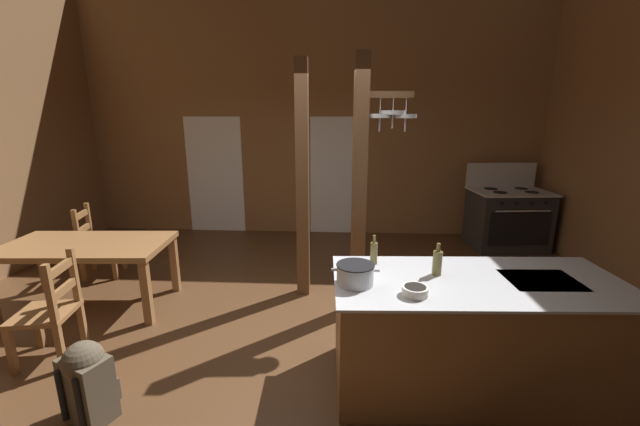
# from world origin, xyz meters

# --- Properties ---
(ground_plane) EXTENTS (8.56, 7.73, 0.10)m
(ground_plane) POSITION_xyz_m (0.00, 0.00, -0.05)
(ground_plane) COLOR #4C301C
(wall_back) EXTENTS (8.56, 0.14, 4.32)m
(wall_back) POSITION_xyz_m (0.00, 3.54, 2.16)
(wall_back) COLOR brown
(wall_back) RESTS_ON ground_plane
(glazed_door_back_left) EXTENTS (1.00, 0.01, 2.05)m
(glazed_door_back_left) POSITION_xyz_m (-1.75, 3.46, 1.02)
(glazed_door_back_left) COLOR white
(glazed_door_back_left) RESTS_ON ground_plane
(glazed_panel_back_right) EXTENTS (0.84, 0.01, 2.05)m
(glazed_panel_back_right) POSITION_xyz_m (0.39, 3.46, 1.02)
(glazed_panel_back_right) COLOR white
(glazed_panel_back_right) RESTS_ON ground_plane
(kitchen_island) EXTENTS (2.20, 1.06, 0.89)m
(kitchen_island) POSITION_xyz_m (1.56, -0.53, 0.44)
(kitchen_island) COLOR brown
(kitchen_island) RESTS_ON ground_plane
(stove_range) EXTENTS (1.21, 0.91, 1.32)m
(stove_range) POSITION_xyz_m (3.17, 2.82, 0.48)
(stove_range) COLOR #272727
(stove_range) RESTS_ON ground_plane
(support_post_with_pot_rack) EXTENTS (0.63, 0.25, 2.67)m
(support_post_with_pot_rack) POSITION_xyz_m (0.74, 0.63, 1.45)
(support_post_with_pot_rack) COLOR brown
(support_post_with_pot_rack) RESTS_ON ground_plane
(support_post_center) EXTENTS (0.14, 0.14, 2.67)m
(support_post_center) POSITION_xyz_m (0.08, 0.99, 1.34)
(support_post_center) COLOR brown
(support_post_center) RESTS_ON ground_plane
(dining_table) EXTENTS (1.75, 1.00, 0.74)m
(dining_table) POSITION_xyz_m (-2.24, 0.53, 0.65)
(dining_table) COLOR brown
(dining_table) RESTS_ON ground_plane
(ladderback_chair_near_window) EXTENTS (0.53, 0.53, 0.95)m
(ladderback_chair_near_window) POSITION_xyz_m (-2.68, 1.35, 0.45)
(ladderback_chair_near_window) COLOR brown
(ladderback_chair_near_window) RESTS_ON ground_plane
(ladderback_chair_by_post) EXTENTS (0.51, 0.51, 0.95)m
(ladderback_chair_by_post) POSITION_xyz_m (-1.96, -0.42, 0.45)
(ladderback_chair_by_post) COLOR brown
(ladderback_chair_by_post) RESTS_ON ground_plane
(backpack) EXTENTS (0.38, 0.37, 0.60)m
(backpack) POSITION_xyz_m (-1.22, -1.07, 0.31)
(backpack) COLOR #4C4233
(backpack) RESTS_ON ground_plane
(stockpot_on_counter) EXTENTS (0.35, 0.28, 0.15)m
(stockpot_on_counter) POSITION_xyz_m (0.63, -0.66, 0.97)
(stockpot_on_counter) COLOR #B7BABF
(stockpot_on_counter) RESTS_ON kitchen_island
(mixing_bowl_on_counter) EXTENTS (0.18, 0.18, 0.06)m
(mixing_bowl_on_counter) POSITION_xyz_m (1.03, -0.82, 0.92)
(mixing_bowl_on_counter) COLOR silver
(mixing_bowl_on_counter) RESTS_ON kitchen_island
(bottle_tall_on_counter) EXTENTS (0.06, 0.06, 0.25)m
(bottle_tall_on_counter) POSITION_xyz_m (0.79, -0.27, 0.99)
(bottle_tall_on_counter) COLOR brown
(bottle_tall_on_counter) RESTS_ON kitchen_island
(bottle_short_on_counter) EXTENTS (0.07, 0.07, 0.25)m
(bottle_short_on_counter) POSITION_xyz_m (1.26, -0.46, 0.99)
(bottle_short_on_counter) COLOR brown
(bottle_short_on_counter) RESTS_ON kitchen_island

